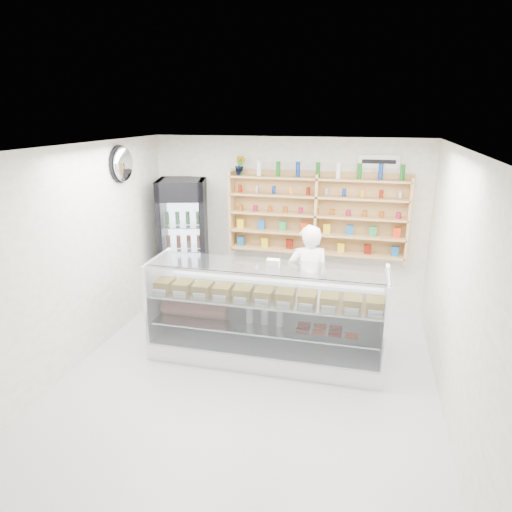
# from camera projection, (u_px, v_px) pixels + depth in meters

# --- Properties ---
(room) EXTENTS (5.00, 5.00, 5.00)m
(room) POSITION_uv_depth(u_px,v_px,m) (248.00, 272.00, 5.25)
(room) COLOR #B8B8BD
(room) RESTS_ON ground
(display_counter) EXTENTS (3.05, 0.91, 1.33)m
(display_counter) POSITION_uv_depth(u_px,v_px,m) (266.00, 333.00, 6.06)
(display_counter) COLOR white
(display_counter) RESTS_ON floor
(shop_worker) EXTENTS (0.69, 0.54, 1.67)m
(shop_worker) POSITION_uv_depth(u_px,v_px,m) (308.00, 281.00, 6.60)
(shop_worker) COLOR white
(shop_worker) RESTS_ON floor
(drinks_cooler) EXTENTS (0.93, 0.92, 2.12)m
(drinks_cooler) POSITION_uv_depth(u_px,v_px,m) (184.00, 242.00, 7.70)
(drinks_cooler) COLOR black
(drinks_cooler) RESTS_ON floor
(wall_shelving) EXTENTS (2.84, 0.28, 1.33)m
(wall_shelving) POSITION_uv_depth(u_px,v_px,m) (316.00, 216.00, 7.24)
(wall_shelving) COLOR tan
(wall_shelving) RESTS_ON back_wall
(potted_plant) EXTENTS (0.20, 0.18, 0.31)m
(potted_plant) POSITION_uv_depth(u_px,v_px,m) (240.00, 165.00, 7.30)
(potted_plant) COLOR #1E6626
(potted_plant) RESTS_ON wall_shelving
(security_mirror) EXTENTS (0.15, 0.50, 0.50)m
(security_mirror) POSITION_uv_depth(u_px,v_px,m) (123.00, 164.00, 6.54)
(security_mirror) COLOR silver
(security_mirror) RESTS_ON left_wall
(wall_sign) EXTENTS (0.62, 0.03, 0.20)m
(wall_sign) POSITION_uv_depth(u_px,v_px,m) (379.00, 162.00, 6.90)
(wall_sign) COLOR white
(wall_sign) RESTS_ON back_wall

